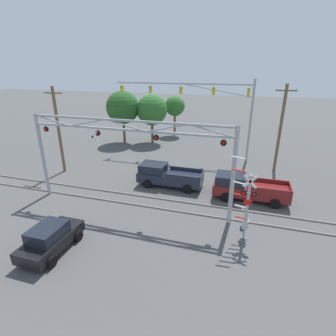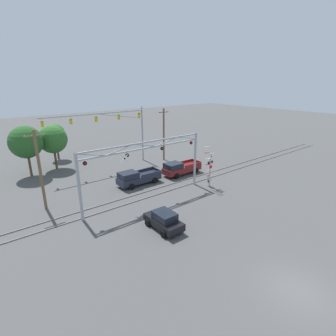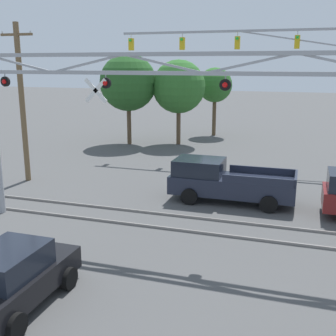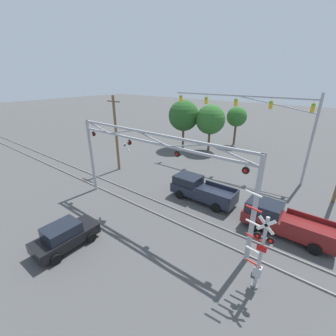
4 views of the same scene
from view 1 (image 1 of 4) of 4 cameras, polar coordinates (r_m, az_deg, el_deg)
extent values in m
cube|color=gray|center=(19.93, -7.89, -7.79)|extent=(80.00, 0.08, 0.10)
cube|color=gray|center=(21.08, -6.28, -6.00)|extent=(80.00, 0.08, 0.10)
cylinder|color=#9EA0A5|center=(22.29, -25.57, 2.33)|extent=(0.27, 0.27, 6.44)
cylinder|color=#9EA0A5|center=(16.72, 13.94, -2.04)|extent=(0.27, 0.27, 6.44)
cube|color=#9EA0A5|center=(17.65, -9.20, 8.19)|extent=(14.53, 0.14, 0.14)
cube|color=#9EA0A5|center=(17.52, -9.32, 10.16)|extent=(14.53, 0.14, 0.14)
cube|color=#9EA0A5|center=(20.70, -23.83, 9.46)|extent=(2.87, 0.08, 0.70)
cube|color=#9EA0A5|center=(18.99, -17.14, 9.40)|extent=(2.87, 0.08, 0.70)
cube|color=#9EA0A5|center=(17.58, -9.26, 9.17)|extent=(2.87, 0.08, 0.70)
cube|color=#9EA0A5|center=(16.54, -0.23, 8.70)|extent=(2.87, 0.08, 0.70)
cube|color=#9EA0A5|center=(15.96, 9.70, 7.93)|extent=(2.87, 0.08, 0.70)
cylinder|color=black|center=(21.27, -25.00, 7.70)|extent=(0.38, 0.10, 0.38)
sphere|color=red|center=(21.22, -25.12, 7.66)|extent=(0.18, 0.18, 0.18)
cylinder|color=#9EA0A5|center=(21.23, -25.10, 8.33)|extent=(0.04, 0.04, 0.10)
cylinder|color=black|center=(18.74, -15.07, 7.37)|extent=(0.38, 0.10, 0.38)
sphere|color=red|center=(18.68, -15.18, 7.31)|extent=(0.18, 0.18, 0.18)
cylinder|color=#9EA0A5|center=(18.69, -15.14, 8.08)|extent=(0.04, 0.04, 0.10)
cylinder|color=black|center=(16.92, -2.58, 6.63)|extent=(0.38, 0.10, 0.38)
sphere|color=red|center=(16.86, -2.65, 6.57)|extent=(0.18, 0.18, 0.18)
cylinder|color=#9EA0A5|center=(16.86, -2.59, 7.42)|extent=(0.04, 0.04, 0.10)
cylinder|color=black|center=(16.05, 11.99, 5.38)|extent=(0.38, 0.10, 0.38)
sphere|color=red|center=(15.99, 11.97, 5.31)|extent=(0.18, 0.18, 0.18)
cylinder|color=#9EA0A5|center=(15.99, 12.06, 6.21)|extent=(0.04, 0.04, 0.10)
cube|color=white|center=(18.91, -16.10, 6.57)|extent=(0.88, 0.03, 0.88)
cube|color=white|center=(18.91, -16.10, 6.57)|extent=(0.88, 0.03, 0.88)
cylinder|color=black|center=(18.89, -16.14, 6.55)|extent=(0.04, 0.04, 0.02)
cylinder|color=#9EA0A5|center=(15.77, 16.80, -8.43)|extent=(0.16, 0.16, 4.16)
cylinder|color=#59595B|center=(16.84, 16.05, -14.46)|extent=(0.35, 0.35, 0.10)
cube|color=white|center=(14.92, 17.48, -2.83)|extent=(0.78, 0.03, 0.78)
cube|color=white|center=(14.92, 17.48, -2.83)|extent=(0.78, 0.03, 0.78)
cylinder|color=black|center=(14.90, 17.48, -2.87)|extent=(0.04, 0.04, 0.02)
cylinder|color=black|center=(15.32, 16.14, -5.12)|extent=(0.32, 0.09, 0.32)
sphere|color=red|center=(15.27, 16.13, -5.22)|extent=(0.16, 0.16, 0.16)
cylinder|color=black|center=(15.34, 18.23, -5.34)|extent=(0.32, 0.09, 0.32)
sphere|color=red|center=(15.29, 18.23, -5.43)|extent=(0.16, 0.16, 0.16)
cube|color=#9EA0A5|center=(15.33, 17.18, -5.23)|extent=(0.64, 0.06, 0.06)
cube|color=red|center=(15.48, 16.96, -7.22)|extent=(0.44, 0.02, 0.32)
cube|color=#B2B2B7|center=(16.29, 16.41, -11.59)|extent=(0.36, 0.28, 0.56)
cylinder|color=red|center=(16.10, 15.71, -10.41)|extent=(0.74, 0.09, 0.19)
cylinder|color=white|center=(15.74, 15.59, -8.10)|extent=(0.74, 0.09, 0.19)
cylinder|color=red|center=(15.40, 15.46, -5.68)|extent=(0.74, 0.09, 0.19)
cylinder|color=white|center=(15.09, 15.33, -3.16)|extent=(0.74, 0.09, 0.19)
cylinder|color=red|center=(14.82, 15.20, -0.54)|extent=(0.74, 0.09, 0.19)
cylinder|color=white|center=(14.57, 15.06, 2.17)|extent=(0.74, 0.09, 0.19)
cube|color=#3F3F42|center=(16.48, 15.82, -12.56)|extent=(0.24, 0.12, 0.36)
cylinder|color=#9EA0A5|center=(28.75, 17.49, 9.50)|extent=(0.24, 0.24, 8.56)
cube|color=#9EA0A5|center=(29.18, 2.87, 17.89)|extent=(14.91, 0.14, 0.14)
cube|color=#9EA0A5|center=(28.54, 10.42, 16.30)|extent=(7.47, 0.08, 1.28)
cylinder|color=#9EA0A5|center=(31.62, -10.06, 17.59)|extent=(0.04, 0.04, 0.30)
cube|color=gold|center=(31.65, -10.00, 16.63)|extent=(0.30, 0.26, 0.76)
sphere|color=green|center=(31.49, -10.17, 17.06)|extent=(0.18, 0.18, 0.18)
cylinder|color=#9EA0A5|center=(30.23, -3.86, 17.70)|extent=(0.04, 0.04, 0.30)
cube|color=gold|center=(30.26, -3.83, 16.69)|extent=(0.30, 0.26, 0.76)
sphere|color=green|center=(30.09, -3.96, 17.14)|extent=(0.18, 0.18, 0.18)
cylinder|color=#9EA0A5|center=(29.19, 2.86, 17.59)|extent=(0.04, 0.04, 0.30)
cube|color=gold|center=(29.22, 2.84, 16.55)|extent=(0.30, 0.26, 0.76)
sphere|color=green|center=(29.04, 2.77, 17.02)|extent=(0.18, 0.18, 0.18)
cylinder|color=#9EA0A5|center=(28.54, 9.96, 17.23)|extent=(0.04, 0.04, 0.30)
cube|color=gold|center=(28.57, 9.89, 16.17)|extent=(0.30, 0.26, 0.76)
sphere|color=green|center=(28.39, 9.88, 16.65)|extent=(0.18, 0.18, 0.18)
cylinder|color=#9EA0A5|center=(28.30, 17.25, 16.61)|extent=(0.04, 0.04, 0.30)
cube|color=gold|center=(28.34, 17.13, 15.54)|extent=(0.30, 0.26, 0.76)
sphere|color=green|center=(28.15, 17.18, 16.02)|extent=(0.18, 0.18, 0.18)
cube|color=#1E2333|center=(22.42, 0.49, -2.11)|extent=(5.51, 1.92, 0.79)
cube|color=black|center=(22.58, -3.21, 0.09)|extent=(2.17, 1.77, 0.71)
cube|color=#1E2333|center=(21.10, 2.87, -2.04)|extent=(2.94, 0.08, 0.32)
cube|color=#1E2333|center=(22.76, 4.01, -0.29)|extent=(2.94, 0.08, 0.32)
cube|color=#1E2333|center=(21.66, 7.37, -1.57)|extent=(0.10, 1.84, 0.32)
cylinder|color=black|center=(22.25, -4.46, -3.49)|extent=(0.74, 0.24, 0.74)
cylinder|color=black|center=(23.92, -2.78, -1.63)|extent=(0.74, 0.24, 0.74)
cylinder|color=black|center=(21.34, 4.15, -4.61)|extent=(0.74, 0.24, 0.74)
cylinder|color=black|center=(23.07, 5.25, -2.58)|extent=(0.74, 0.24, 0.74)
cube|color=maroon|center=(21.19, 17.52, -4.62)|extent=(5.64, 1.92, 0.79)
cube|color=black|center=(20.88, 13.49, -2.31)|extent=(2.22, 1.77, 0.71)
cube|color=maroon|center=(20.20, 21.10, -4.64)|extent=(3.02, 0.08, 0.32)
cube|color=maroon|center=(21.89, 20.86, -2.61)|extent=(3.02, 0.08, 0.32)
cube|color=maroon|center=(21.25, 25.15, -3.99)|extent=(0.10, 1.84, 0.32)
cylinder|color=black|center=(20.49, 12.48, -6.25)|extent=(0.74, 0.24, 0.74)
cylinder|color=black|center=(22.24, 12.95, -4.01)|extent=(0.74, 0.24, 0.74)
cylinder|color=black|center=(20.63, 22.25, -7.24)|extent=(0.74, 0.24, 0.74)
cylinder|color=black|center=(22.37, 21.91, -4.93)|extent=(0.74, 0.24, 0.74)
cube|color=black|center=(16.41, -24.03, -14.20)|extent=(1.74, 3.81, 0.64)
cube|color=black|center=(15.97, -24.73, -12.56)|extent=(1.48, 1.98, 0.66)
cylinder|color=black|center=(17.79, -23.72, -12.45)|extent=(0.24, 0.63, 0.63)
cylinder|color=black|center=(16.80, -18.96, -13.85)|extent=(0.24, 0.63, 0.63)
cylinder|color=black|center=(16.50, -28.90, -16.28)|extent=(0.24, 0.63, 0.63)
cylinder|color=black|center=(15.43, -24.02, -18.17)|extent=(0.24, 0.63, 0.63)
cylinder|color=brown|center=(26.73, -22.68, 7.45)|extent=(0.28, 0.28, 8.05)
cube|color=brown|center=(26.22, -23.76, 14.71)|extent=(1.80, 0.12, 0.12)
cylinder|color=silver|center=(26.74, -25.19, 14.81)|extent=(0.08, 0.08, 0.12)
cylinder|color=silver|center=(25.70, -22.34, 15.04)|extent=(0.08, 0.08, 0.12)
cylinder|color=brown|center=(27.00, 23.24, 7.71)|extent=(0.28, 0.28, 8.25)
cube|color=brown|center=(26.51, 24.37, 15.11)|extent=(1.80, 0.12, 0.12)
cylinder|color=silver|center=(26.42, 22.58, 15.57)|extent=(0.08, 0.08, 0.12)
cylinder|color=silver|center=(26.61, 26.20, 15.07)|extent=(0.08, 0.08, 0.12)
cylinder|color=brown|center=(39.56, 1.47, 9.54)|extent=(0.32, 0.32, 3.28)
sphere|color=#2D6628|center=(39.11, 1.50, 13.36)|extent=(2.91, 2.91, 2.91)
cylinder|color=brown|center=(35.56, -3.43, 7.92)|extent=(0.32, 0.32, 2.98)
sphere|color=#2D6628|center=(35.01, -3.54, 12.53)|extent=(3.99, 3.99, 3.99)
cylinder|color=brown|center=(35.98, -9.53, 7.99)|extent=(0.32, 0.32, 3.19)
sphere|color=#265623|center=(35.41, -9.84, 12.86)|extent=(4.26, 4.26, 4.26)
camera|label=2|loc=(22.95, -91.69, 6.56)|focal=28.00mm
camera|label=3|loc=(4.96, -33.52, -29.55)|focal=45.00mm
camera|label=4|loc=(5.14, 42.97, 17.93)|focal=24.00mm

